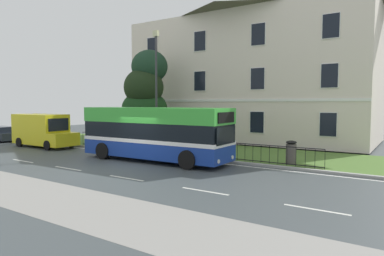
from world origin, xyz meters
name	(u,v)px	position (x,y,z in m)	size (l,w,h in m)	color
ground_plane	(140,164)	(0.00, 1.27, -0.01)	(60.00, 56.00, 0.18)	#3F4649
georgian_townhouse	(253,70)	(0.17, 15.89, 6.14)	(20.16, 9.89, 11.99)	beige
iron_verge_railing	(176,146)	(0.17, 4.40, 0.62)	(17.43, 0.04, 0.97)	black
evergreen_tree	(145,106)	(-5.64, 8.15, 2.99)	(4.72, 4.72, 7.51)	#423328
single_decker_bus	(155,133)	(0.18, 2.35, 1.58)	(8.98, 2.70, 3.00)	navy
white_panel_van	(43,130)	(-10.81, 2.59, 1.24)	(5.43, 2.15, 2.42)	yellow
parked_hatchback_00	(1,134)	(-17.40, 2.91, 0.61)	(3.98, 1.98, 1.24)	black
street_lamp_post	(156,83)	(-1.96, 5.10, 4.54)	(0.36, 0.24, 7.82)	#333338
litter_bin	(291,152)	(7.08, 4.95, 0.73)	(0.54, 0.54, 1.21)	#4C4742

